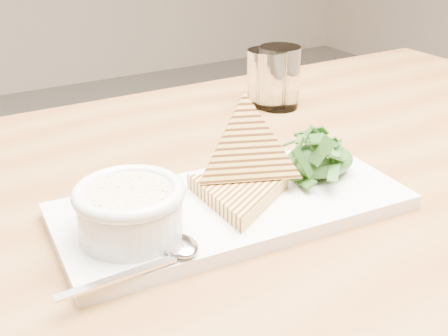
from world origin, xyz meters
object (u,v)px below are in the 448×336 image
platter (233,206)px  glass_near (265,78)px  glass_far (279,78)px  soup_bowl (131,217)px  table_top (306,186)px

platter → glass_near: 0.40m
glass_near → glass_far: bearing=-59.4°
soup_bowl → glass_far: size_ratio=0.99×
table_top → soup_bowl: bearing=-169.7°
table_top → glass_far: size_ratio=12.13×
soup_bowl → table_top: bearing=10.3°
table_top → soup_bowl: size_ratio=12.23×
glass_near → soup_bowl: bearing=-140.8°
table_top → soup_bowl: (-0.27, -0.05, 0.06)m
soup_bowl → glass_near: glass_near is taller
table_top → glass_far: glass_far is taller
platter → soup_bowl: 0.13m
glass_far → soup_bowl: bearing=-143.9°
table_top → platter: 0.15m
glass_far → platter: bearing=-133.6°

